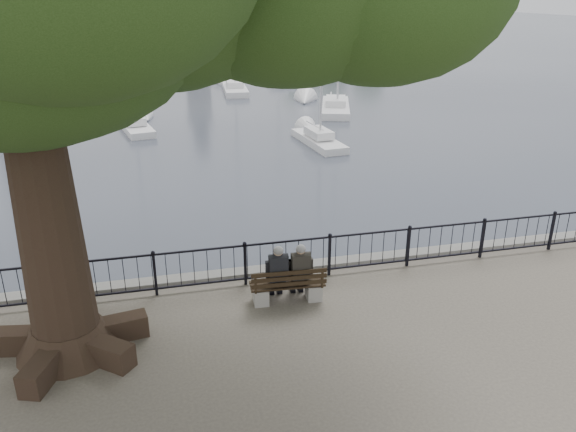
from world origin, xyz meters
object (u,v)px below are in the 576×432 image
object	(u,v)px
person_left	(278,275)
lion_monument	(196,45)
person_right	(299,273)
bench	(288,289)

from	to	relation	value
person_left	lion_monument	size ratio (longest dim) A/B	0.15
person_right	lion_monument	distance (m)	48.37
person_left	person_right	size ratio (longest dim) A/B	1.00
person_right	lion_monument	bearing A→B (deg)	87.68
person_right	lion_monument	world-z (taller)	lion_monument
person_left	lion_monument	xyz separation A→B (m)	(2.44, 48.29, 0.65)
bench	lion_monument	xyz separation A→B (m)	(2.24, 48.40, 0.98)
bench	person_right	size ratio (longest dim) A/B	1.21
person_left	person_right	world-z (taller)	same
person_left	bench	bearing A→B (deg)	-28.21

